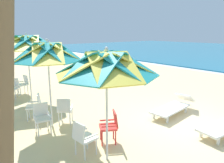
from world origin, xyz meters
TOP-DOWN VIEW (x-y plane):
  - ground_plane at (0.00, 0.00)m, footprint 80.00×80.00m
  - beach_umbrella_0 at (0.01, -2.96)m, footprint 2.22×2.22m
  - plastic_chair_0 at (-0.46, -3.30)m, footprint 0.48×0.50m
  - plastic_chair_1 at (-0.56, -2.39)m, footprint 0.61×0.62m
  - beach_umbrella_1 at (-2.51, -3.15)m, footprint 2.06×2.06m
  - plastic_chair_2 at (-3.38, -3.32)m, footprint 0.60×0.61m
  - plastic_chair_3 at (-2.43, -2.73)m, footprint 0.63×0.63m
  - plastic_chair_4 at (-2.29, -3.54)m, footprint 0.54×0.51m
  - beach_umbrella_2 at (-5.44, -2.71)m, footprint 2.44×2.44m
  - plastic_chair_5 at (-6.40, -3.16)m, footprint 0.63×0.63m
  - beach_umbrella_3 at (-7.80, -2.90)m, footprint 1.99×1.99m
  - plastic_chair_6 at (-6.81, -2.57)m, footprint 0.48×0.51m
  - sun_lounger_1 at (-0.70, 0.63)m, footprint 0.84×2.20m

SIDE VIEW (x-z plane):
  - ground_plane at x=0.00m, z-range 0.00..0.00m
  - sun_lounger_1 at x=-0.70m, z-range -0.03..0.59m
  - plastic_chair_0 at x=-0.46m, z-range 0.06..0.93m
  - plastic_chair_1 at x=-0.56m, z-range 0.06..0.93m
  - plastic_chair_2 at x=-3.38m, z-range 0.06..0.93m
  - plastic_chair_3 at x=-2.43m, z-range 0.06..0.93m
  - plastic_chair_4 at x=-2.29m, z-range 0.06..0.93m
  - plastic_chair_5 at x=-6.40m, z-range 0.06..0.93m
  - plastic_chair_6 at x=-6.81m, z-range 0.06..0.93m
  - beach_umbrella_0 at x=0.01m, z-range 0.91..3.50m
  - beach_umbrella_1 at x=-2.51m, z-range 0.94..3.63m
  - beach_umbrella_3 at x=-7.80m, z-range 0.98..3.73m
  - beach_umbrella_2 at x=-5.44m, z-range 1.02..3.85m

